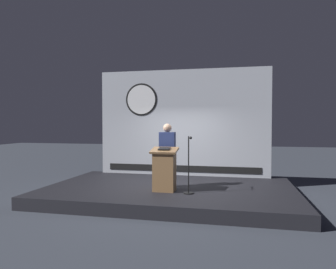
% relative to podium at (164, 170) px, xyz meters
% --- Properties ---
extents(ground_plane, '(40.00, 40.00, 0.00)m').
position_rel_podium_xyz_m(ground_plane, '(0.01, 0.59, -0.83)').
color(ground_plane, '#383D47').
extents(stage_platform, '(6.40, 4.00, 0.30)m').
position_rel_podium_xyz_m(stage_platform, '(0.01, 0.59, -0.68)').
color(stage_platform, black).
rests_on(stage_platform, ground).
extents(banner_display, '(5.45, 0.12, 3.37)m').
position_rel_podium_xyz_m(banner_display, '(-0.01, 2.44, 1.16)').
color(banner_display, '#B2B7C1').
rests_on(banner_display, stage_platform).
extents(podium, '(0.64, 0.50, 1.07)m').
position_rel_podium_xyz_m(podium, '(0.00, 0.00, 0.00)').
color(podium, olive).
rests_on(podium, stage_platform).
extents(speaker_person, '(0.40, 0.26, 1.65)m').
position_rel_podium_xyz_m(speaker_person, '(-0.03, 0.48, 0.32)').
color(speaker_person, black).
rests_on(speaker_person, stage_platform).
extents(microphone_stand, '(0.24, 0.48, 1.36)m').
position_rel_podium_xyz_m(microphone_stand, '(0.62, -0.10, -0.06)').
color(microphone_stand, black).
rests_on(microphone_stand, stage_platform).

